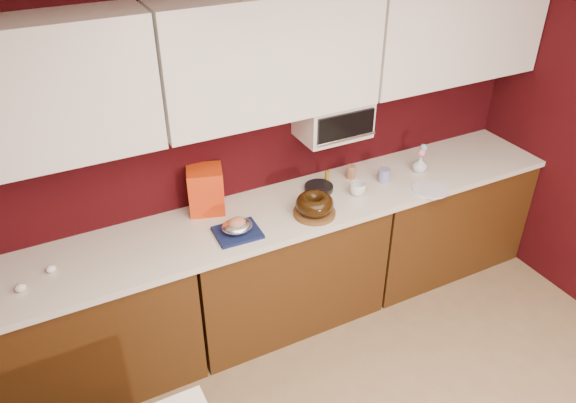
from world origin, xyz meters
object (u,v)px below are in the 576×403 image
(foil_ham_nest, at_px, (237,226))
(coffee_mug, at_px, (358,188))
(toaster_oven, at_px, (333,118))
(flower_vase, at_px, (420,163))
(pandoro_box, at_px, (206,190))
(blue_jar, at_px, (384,175))
(bundt_cake, at_px, (315,204))

(foil_ham_nest, distance_m, coffee_mug, 0.88)
(toaster_oven, distance_m, flower_vase, 0.78)
(foil_ham_nest, bearing_deg, flower_vase, 4.55)
(coffee_mug, bearing_deg, flower_vase, 6.48)
(pandoro_box, distance_m, blue_jar, 1.22)
(bundt_cake, height_order, foil_ham_nest, bundt_cake)
(blue_jar, bearing_deg, foil_ham_nest, -174.37)
(flower_vase, bearing_deg, blue_jar, -179.45)
(bundt_cake, distance_m, foil_ham_nest, 0.51)
(pandoro_box, xyz_separation_m, flower_vase, (1.51, -0.22, -0.08))
(toaster_oven, distance_m, pandoro_box, 0.93)
(toaster_oven, bearing_deg, coffee_mug, -72.20)
(foil_ham_nest, relative_size, pandoro_box, 0.63)
(flower_vase, bearing_deg, coffee_mug, -173.52)
(bundt_cake, relative_size, flower_vase, 1.89)
(blue_jar, height_order, flower_vase, flower_vase)
(bundt_cake, xyz_separation_m, foil_ham_nest, (-0.51, 0.03, -0.02))
(bundt_cake, distance_m, flower_vase, 0.94)
(toaster_oven, height_order, foil_ham_nest, toaster_oven)
(bundt_cake, height_order, flower_vase, bundt_cake)
(coffee_mug, distance_m, flower_vase, 0.57)
(bundt_cake, relative_size, foil_ham_nest, 1.28)
(toaster_oven, relative_size, pandoro_box, 1.53)
(bundt_cake, bearing_deg, toaster_oven, 46.17)
(pandoro_box, xyz_separation_m, coffee_mug, (0.94, -0.28, -0.09))
(coffee_mug, bearing_deg, toaster_oven, 107.80)
(coffee_mug, xyz_separation_m, blue_jar, (0.26, 0.06, -0.00))
(toaster_oven, distance_m, bundt_cake, 0.58)
(bundt_cake, distance_m, pandoro_box, 0.68)
(flower_vase, bearing_deg, pandoro_box, 171.87)
(toaster_oven, relative_size, flower_vase, 3.59)
(bundt_cake, bearing_deg, blue_jar, 12.62)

